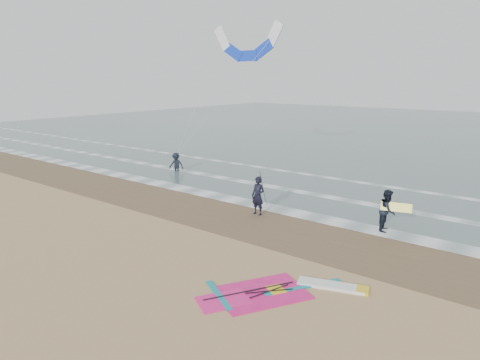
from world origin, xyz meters
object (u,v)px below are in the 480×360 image
Objects in this scene: person_standing at (258,196)px; surf_kite at (247,46)px; windsurf_rig at (281,291)px; person_wading at (176,160)px; person_walking at (387,210)px.

surf_kite is at bearing 132.20° from person_standing.
windsurf_rig is 2.68× the size of person_wading.
windsurf_rig is 7.79m from person_walking.
person_walking is 16.74m from person_wading.
surf_kite is (-7.25, 8.74, 7.91)m from person_standing.
person_standing is 1.11× the size of person_wading.
person_standing reaches higher than person_wading.
person_wading is at bearing 145.94° from windsurf_rig.
surf_kite is (3.30, 4.15, 8.01)m from person_wading.
person_standing is at bearing 130.69° from windsurf_rig.
windsurf_rig is 2.41× the size of person_standing.
person_wading is (-15.79, 10.67, 0.85)m from windsurf_rig.
person_walking is (5.92, 1.62, -0.03)m from person_standing.
windsurf_rig is 19.08m from person_wading.
person_standing is (-5.24, 6.09, 0.95)m from windsurf_rig.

